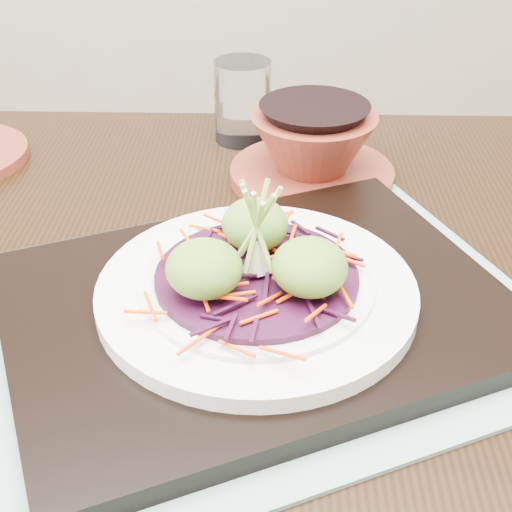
{
  "coord_description": "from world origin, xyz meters",
  "views": [
    {
      "loc": [
        -0.03,
        -0.46,
        1.11
      ],
      "look_at": [
        -0.02,
        0.02,
        0.79
      ],
      "focal_mm": 50.0,
      "sensor_mm": 36.0,
      "label": 1
    }
  ],
  "objects_px": {
    "dining_table": "(276,369)",
    "water_glass": "(243,101)",
    "serving_tray": "(257,307)",
    "terracotta_bowl_set": "(313,151)",
    "white_plate": "(257,290)"
  },
  "relations": [
    {
      "from": "dining_table",
      "to": "water_glass",
      "type": "xyz_separation_m",
      "value": [
        -0.03,
        0.31,
        0.15
      ]
    },
    {
      "from": "white_plate",
      "to": "dining_table",
      "type": "bearing_deg",
      "value": 66.3
    },
    {
      "from": "serving_tray",
      "to": "white_plate",
      "type": "bearing_deg",
      "value": 168.8
    },
    {
      "from": "dining_table",
      "to": "terracotta_bowl_set",
      "type": "distance_m",
      "value": 0.25
    },
    {
      "from": "serving_tray",
      "to": "white_plate",
      "type": "xyz_separation_m",
      "value": [
        -0.0,
        -0.0,
        0.02
      ]
    },
    {
      "from": "serving_tray",
      "to": "dining_table",
      "type": "bearing_deg",
      "value": 45.35
    },
    {
      "from": "dining_table",
      "to": "white_plate",
      "type": "relative_size",
      "value": 4.76
    },
    {
      "from": "dining_table",
      "to": "serving_tray",
      "type": "bearing_deg",
      "value": -110.83
    },
    {
      "from": "serving_tray",
      "to": "white_plate",
      "type": "height_order",
      "value": "white_plate"
    },
    {
      "from": "white_plate",
      "to": "water_glass",
      "type": "distance_m",
      "value": 0.36
    },
    {
      "from": "dining_table",
      "to": "terracotta_bowl_set",
      "type": "relative_size",
      "value": 5.44
    },
    {
      "from": "water_glass",
      "to": "terracotta_bowl_set",
      "type": "relative_size",
      "value": 0.44
    },
    {
      "from": "dining_table",
      "to": "water_glass",
      "type": "distance_m",
      "value": 0.35
    },
    {
      "from": "serving_tray",
      "to": "water_glass",
      "type": "height_order",
      "value": "water_glass"
    },
    {
      "from": "serving_tray",
      "to": "water_glass",
      "type": "xyz_separation_m",
      "value": [
        -0.01,
        0.36,
        0.04
      ]
    }
  ]
}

